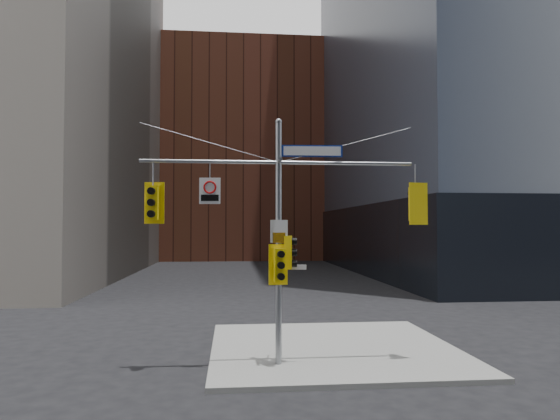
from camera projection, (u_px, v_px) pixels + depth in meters
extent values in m
plane|color=black|center=(286.00, 392.00, 12.40)|extent=(160.00, 160.00, 0.00)
cube|color=gray|center=(333.00, 348.00, 16.57)|extent=(8.00, 8.00, 0.15)
cube|color=black|center=(544.00, 239.00, 47.03)|extent=(36.40, 36.40, 6.00)
cube|color=brown|center=(242.00, 158.00, 70.59)|extent=(26.00, 20.00, 28.00)
cylinder|color=gray|center=(279.00, 244.00, 14.52)|extent=(0.18, 0.18, 7.20)
sphere|color=gray|center=(279.00, 122.00, 14.64)|extent=(0.20, 0.20, 0.20)
cylinder|color=gray|center=(210.00, 162.00, 14.41)|extent=(4.00, 0.11, 0.11)
cylinder|color=gray|center=(346.00, 163.00, 14.79)|extent=(4.00, 0.11, 0.11)
cylinder|color=gray|center=(280.00, 161.00, 14.25)|extent=(0.10, 0.70, 0.10)
cylinder|color=gray|center=(210.00, 143.00, 14.43)|extent=(4.00, 0.02, 1.12)
cylinder|color=gray|center=(346.00, 145.00, 14.81)|extent=(4.00, 0.02, 1.12)
cube|color=yellow|center=(153.00, 203.00, 14.21)|extent=(0.34, 0.25, 0.97)
cube|color=yellow|center=(154.00, 203.00, 14.38)|extent=(0.57, 0.10, 1.20)
cylinder|color=black|center=(151.00, 191.00, 14.04)|extent=(0.22, 0.17, 0.20)
cylinder|color=black|center=(152.00, 191.00, 14.11)|extent=(0.18, 0.04, 0.18)
cylinder|color=black|center=(151.00, 202.00, 14.03)|extent=(0.22, 0.17, 0.20)
cylinder|color=black|center=(152.00, 203.00, 14.10)|extent=(0.18, 0.04, 0.18)
cylinder|color=black|center=(151.00, 214.00, 14.02)|extent=(0.22, 0.17, 0.20)
cylinder|color=black|center=(152.00, 214.00, 14.09)|extent=(0.18, 0.04, 0.18)
cube|color=yellow|center=(415.00, 204.00, 14.95)|extent=(0.36, 0.28, 1.01)
cube|color=yellow|center=(418.00, 204.00, 14.79)|extent=(0.59, 0.14, 1.25)
cylinder|color=black|center=(412.00, 193.00, 15.15)|extent=(0.24, 0.19, 0.21)
cylinder|color=black|center=(413.00, 193.00, 15.08)|extent=(0.18, 0.05, 0.18)
cylinder|color=black|center=(412.00, 204.00, 15.14)|extent=(0.24, 0.19, 0.21)
cylinder|color=black|center=(413.00, 204.00, 15.07)|extent=(0.18, 0.05, 0.18)
cylinder|color=black|center=(412.00, 215.00, 15.13)|extent=(0.24, 0.19, 0.21)
cylinder|color=black|center=(413.00, 215.00, 15.05)|extent=(0.18, 0.05, 0.18)
cube|color=yellow|center=(288.00, 252.00, 14.53)|extent=(0.27, 0.34, 0.97)
cylinder|color=black|center=(294.00, 241.00, 14.53)|extent=(0.18, 0.22, 0.20)
cylinder|color=black|center=(292.00, 241.00, 14.54)|extent=(0.05, 0.18, 0.18)
cylinder|color=black|center=(294.00, 252.00, 14.52)|extent=(0.18, 0.22, 0.20)
cylinder|color=black|center=(292.00, 252.00, 14.53)|extent=(0.05, 0.18, 0.18)
cylinder|color=black|center=(294.00, 264.00, 14.51)|extent=(0.18, 0.22, 0.20)
cylinder|color=black|center=(292.00, 264.00, 14.52)|extent=(0.05, 0.18, 0.18)
cube|color=yellow|center=(280.00, 265.00, 14.22)|extent=(0.33, 0.26, 0.95)
cube|color=yellow|center=(278.00, 265.00, 14.37)|extent=(0.56, 0.12, 1.17)
cylinder|color=black|center=(281.00, 254.00, 14.05)|extent=(0.22, 0.17, 0.20)
cylinder|color=black|center=(280.00, 254.00, 14.12)|extent=(0.17, 0.04, 0.17)
cylinder|color=black|center=(281.00, 265.00, 14.04)|extent=(0.22, 0.17, 0.20)
cylinder|color=black|center=(280.00, 265.00, 14.11)|extent=(0.17, 0.04, 0.17)
cylinder|color=black|center=(281.00, 277.00, 14.03)|extent=(0.22, 0.17, 0.20)
cylinder|color=#0CE559|center=(280.00, 276.00, 14.10)|extent=(0.17, 0.04, 0.17)
cube|color=navy|center=(312.00, 151.00, 14.71)|extent=(1.81, 0.13, 0.35)
cube|color=silver|center=(312.00, 151.00, 14.68)|extent=(1.70, 0.09, 0.27)
cube|color=silver|center=(210.00, 191.00, 14.36)|extent=(0.61, 0.07, 0.76)
torus|color=#B20A0A|center=(210.00, 187.00, 14.34)|extent=(0.38, 0.08, 0.37)
cube|color=black|center=(210.00, 198.00, 14.33)|extent=(0.51, 0.04, 0.18)
cube|color=silver|center=(279.00, 231.00, 14.41)|extent=(0.51, 0.06, 0.66)
cube|color=#D88C00|center=(279.00, 238.00, 14.38)|extent=(0.37, 0.03, 0.29)
cube|color=silver|center=(294.00, 267.00, 14.54)|extent=(0.73, 0.13, 0.15)
cube|color=#145926|center=(277.00, 270.00, 14.94)|extent=(0.13, 0.76, 0.15)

